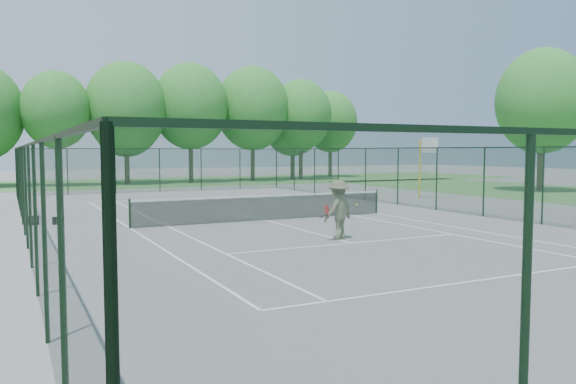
# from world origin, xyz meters

# --- Properties ---
(ground) EXTENTS (140.00, 140.00, 0.00)m
(ground) POSITION_xyz_m (0.00, 0.00, 0.00)
(ground) COLOR slate
(ground) RESTS_ON ground
(grass_far) EXTENTS (80.00, 16.00, 0.01)m
(grass_far) POSITION_xyz_m (0.00, 30.00, 0.01)
(grass_far) COLOR #437D39
(grass_far) RESTS_ON ground
(grass_side) EXTENTS (14.00, 40.00, 0.01)m
(grass_side) POSITION_xyz_m (24.00, 4.00, 0.01)
(grass_side) COLOR #437D39
(grass_side) RESTS_ON ground
(court_lines) EXTENTS (11.05, 23.85, 0.01)m
(court_lines) POSITION_xyz_m (0.00, 0.00, 0.00)
(court_lines) COLOR white
(court_lines) RESTS_ON ground
(tennis_net) EXTENTS (11.08, 0.08, 1.10)m
(tennis_net) POSITION_xyz_m (0.00, 0.00, 0.58)
(tennis_net) COLOR black
(tennis_net) RESTS_ON ground
(fence_enclosure) EXTENTS (18.05, 36.05, 3.02)m
(fence_enclosure) POSITION_xyz_m (0.00, 0.00, 1.56)
(fence_enclosure) COLOR #1D3A23
(fence_enclosure) RESTS_ON ground
(tree_line_far) EXTENTS (39.40, 6.40, 9.70)m
(tree_line_far) POSITION_xyz_m (0.00, 30.00, 5.99)
(tree_line_far) COLOR #3D2C21
(tree_line_far) RESTS_ON ground
(basketball_goal) EXTENTS (1.20, 1.43, 3.65)m
(basketball_goal) POSITION_xyz_m (13.08, 5.66, 2.57)
(basketball_goal) COLOR yellow
(basketball_goal) RESTS_ON ground
(tree_side) EXTENTS (6.33, 6.33, 10.02)m
(tree_side) POSITION_xyz_m (24.21, 6.56, 6.32)
(tree_side) COLOR #3D2C21
(tree_side) RESTS_ON ground
(sports_bag_a) EXTENTS (0.45, 0.30, 0.34)m
(sports_bag_a) POSITION_xyz_m (-8.65, 2.71, 0.17)
(sports_bag_a) COLOR black
(sports_bag_a) RESTS_ON ground
(sports_bag_b) EXTENTS (0.41, 0.28, 0.30)m
(sports_bag_b) POSITION_xyz_m (-7.78, 2.45, 0.15)
(sports_bag_b) COLOR black
(sports_bag_b) RESTS_ON ground
(tennis_player) EXTENTS (1.88, 1.08, 1.92)m
(tennis_player) POSITION_xyz_m (0.04, -5.55, 0.96)
(tennis_player) COLOR #585A41
(tennis_player) RESTS_ON ground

